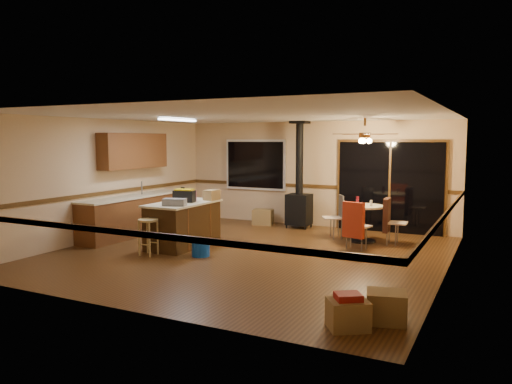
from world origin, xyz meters
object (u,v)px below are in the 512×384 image
Objects in this scene: wood_stove at (299,198)px; box_corner_a at (348,314)px; chair_near at (354,220)px; dining_table at (363,217)px; kitchen_island at (183,224)px; toolbox_black at (184,196)px; chair_right at (388,215)px; chair_left at (337,211)px; box_under_window at (263,217)px; blue_bucket at (201,249)px; box_corner_b at (386,307)px; toolbox_grey at (174,202)px; bar_stool at (148,237)px.

box_corner_a is (2.95, -5.89, -0.56)m from wood_stove.
box_corner_a is (1.06, -4.03, -0.43)m from chair_near.
kitchen_island is at bearing -146.64° from dining_table.
toolbox_black is 4.21m from chair_right.
chair_left is at bearing 165.99° from dining_table.
box_under_window is (-2.21, 0.83, -0.39)m from chair_left.
chair_right is at bearing -21.88° from wood_stove.
wood_stove reaches higher than box_corner_a.
wood_stove is 1.12m from box_under_window.
blue_bucket is at bearing -38.46° from toolbox_black.
toolbox_black is 3.41m from chair_near.
chair_left is 1.12× the size of box_under_window.
box_corner_b is at bearing -72.03° from dining_table.
chair_near is at bearing 104.73° from box_corner_a.
toolbox_grey reaches higher than box_corner_b.
kitchen_island is 2.40× the size of chair_near.
chair_left is at bearing 174.24° from chair_right.
box_corner_a is at bearing -33.18° from blue_bucket.
toolbox_black is 1.21m from bar_stool.
box_corner_b reaches higher than blue_bucket.
chair_right is at bearing 29.45° from toolbox_black.
wood_stove is (1.30, 3.05, 0.28)m from kitchen_island.
chair_near is 4.19m from box_corner_a.
blue_bucket is at bearing 153.94° from box_corner_b.
chair_left is at bearing 41.23° from kitchen_island.
box_under_window is 7.08m from box_corner_a.
kitchen_island reaches higher than box_corner_a.
chair_left reaches higher than bar_stool.
box_corner_a is (1.11, -4.91, -0.36)m from dining_table.
toolbox_black is 0.60× the size of chair_near.
bar_stool is at bearing -97.46° from kitchen_island.
toolbox_grey is at bearing -139.42° from dining_table.
chair_right reaches higher than box_corner_b.
wood_stove is 6.43m from box_corner_b.
chair_left and chair_right have the same top height.
toolbox_grey is 4.92m from box_corner_b.
toolbox_black reaches higher than box_corner_b.
box_corner_b is at bearing -17.56° from bar_stool.
chair_right is at bearing 96.88° from box_corner_a.
bar_stool is at bearing 162.44° from box_corner_b.
blue_bucket is at bearing -121.79° from chair_left.
bar_stool is at bearing 156.59° from box_corner_a.
blue_bucket is 3.95m from chair_right.
chair_near reaches higher than dining_table.
box_corner_a is (3.93, -5.89, -0.03)m from box_under_window.
box_under_window reaches higher than box_corner_a.
chair_left is (2.38, 2.71, -0.38)m from toolbox_grey.
dining_table is 0.88m from chair_near.
dining_table is 0.63m from chair_left.
chair_right is 5.00m from box_corner_a.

